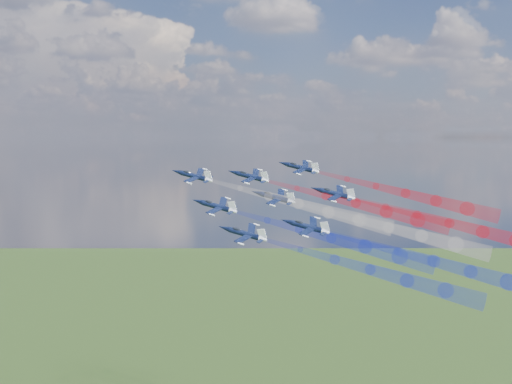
{
  "coord_description": "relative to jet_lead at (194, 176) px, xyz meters",
  "views": [
    {
      "loc": [
        -23.27,
        -180.31,
        172.83
      ],
      "look_at": [
        -0.75,
        -20.31,
        159.03
      ],
      "focal_mm": 44.93,
      "sensor_mm": 36.0,
      "label": 1
    }
  ],
  "objects": [
    {
      "name": "trail_outer_left",
      "position": [
        35.73,
        -38.71,
        -18.01
      ],
      "size": [
        43.61,
        25.52,
        15.48
      ],
      "primitive_type": null,
      "rotation": [
        0.23,
        -0.34,
        1.03
      ],
      "color": "#192CDA"
    },
    {
      "name": "trail_lead",
      "position": [
        25.45,
        -12.64,
        -6.37
      ],
      "size": [
        43.61,
        25.52,
        15.48
      ],
      "primitive_type": null,
      "rotation": [
        0.23,
        -0.34,
        1.03
      ],
      "color": "silver"
    },
    {
      "name": "jet_inner_left",
      "position": [
        4.8,
        -14.19,
        -6.56
      ],
      "size": [
        15.45,
        14.43,
        8.91
      ],
      "primitive_type": null,
      "rotation": [
        0.23,
        -0.34,
        1.03
      ],
      "color": "black"
    },
    {
      "name": "trail_rear_left",
      "position": [
        50.5,
        -37.31,
        -16.89
      ],
      "size": [
        43.61,
        25.52,
        15.48
      ],
      "primitive_type": null,
      "rotation": [
        0.23,
        -0.34,
        1.03
      ],
      "color": "#192CDA"
    },
    {
      "name": "jet_outer_right",
      "position": [
        29.43,
        3.93,
        1.85
      ],
      "size": [
        15.45,
        14.43,
        8.91
      ],
      "primitive_type": null,
      "rotation": [
        0.23,
        -0.34,
        1.03
      ],
      "color": "black"
    },
    {
      "name": "trail_inner_right",
      "position": [
        40.53,
        -11.61,
        -6.67
      ],
      "size": [
        43.61,
        25.52,
        15.48
      ],
      "primitive_type": null,
      "rotation": [
        0.23,
        -0.34,
        1.03
      ],
      "color": "red"
    },
    {
      "name": "trail_rear_right",
      "position": [
        61.09,
        -21.95,
        -10.67
      ],
      "size": [
        43.61,
        25.52,
        15.48
      ],
      "primitive_type": null,
      "rotation": [
        0.23,
        -0.34,
        1.03
      ],
      "color": "red"
    },
    {
      "name": "trail_center_third",
      "position": [
        45.49,
        -22.39,
        -11.4
      ],
      "size": [
        43.61,
        25.52,
        15.48
      ],
      "primitive_type": null,
      "rotation": [
        0.23,
        -0.34,
        1.03
      ],
      "color": "silver"
    },
    {
      "name": "jet_rear_left",
      "position": [
        25.04,
        -24.67,
        -10.51
      ],
      "size": [
        15.45,
        14.43,
        8.91
      ],
      "primitive_type": null,
      "rotation": [
        0.23,
        -0.34,
        1.03
      ],
      "color": "black"
    },
    {
      "name": "jet_lead",
      "position": [
        0.0,
        0.0,
        0.0
      ],
      "size": [
        15.45,
        14.43,
        8.91
      ],
      "primitive_type": null,
      "rotation": [
        0.23,
        -0.34,
        1.03
      ],
      "color": "black"
    },
    {
      "name": "trail_outer_right",
      "position": [
        54.88,
        -8.72,
        -4.52
      ],
      "size": [
        43.61,
        25.52,
        15.48
      ],
      "primitive_type": null,
      "rotation": [
        0.23,
        -0.34,
        1.03
      ],
      "color": "red"
    },
    {
      "name": "jet_rear_right",
      "position": [
        35.64,
        -9.3,
        -4.29
      ],
      "size": [
        15.45,
        14.43,
        8.91
      ],
      "primitive_type": null,
      "rotation": [
        0.23,
        -0.34,
        1.03
      ],
      "color": "black"
    },
    {
      "name": "jet_inner_right",
      "position": [
        15.08,
        1.03,
        -0.29
      ],
      "size": [
        15.45,
        14.43,
        8.91
      ],
      "primitive_type": null,
      "rotation": [
        0.23,
        -0.34,
        1.03
      ],
      "color": "black"
    },
    {
      "name": "jet_center_third",
      "position": [
        20.04,
        -9.75,
        -5.02
      ],
      "size": [
        15.45,
        14.43,
        8.91
      ],
      "primitive_type": null,
      "rotation": [
        0.23,
        -0.34,
        1.03
      ],
      "color": "black"
    },
    {
      "name": "jet_outer_left",
      "position": [
        10.27,
        -26.07,
        -11.64
      ],
      "size": [
        15.45,
        14.43,
        8.91
      ],
      "primitive_type": null,
      "rotation": [
        0.23,
        -0.34,
        1.03
      ],
      "color": "black"
    },
    {
      "name": "trail_inner_left",
      "position": [
        30.26,
        -26.83,
        -12.93
      ],
      "size": [
        43.61,
        25.52,
        15.48
      ],
      "primitive_type": null,
      "rotation": [
        0.23,
        -0.34,
        1.03
      ],
      "color": "#192CDA"
    }
  ]
}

